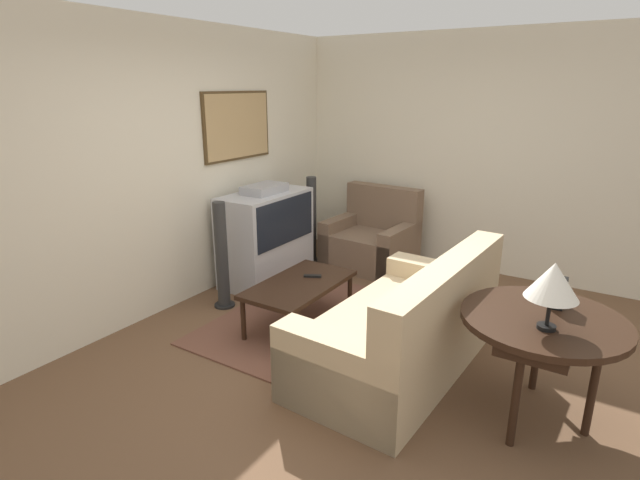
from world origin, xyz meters
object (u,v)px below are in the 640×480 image
object	(u,v)px
table_lamp	(553,281)
couch	(405,330)
coffee_table	(299,287)
armchair	(372,241)
speaker_tower_right	(311,222)
console_table	(544,327)
mantel_clock	(558,293)
tv	(266,236)
speaker_tower_left	(222,258)

from	to	relation	value
table_lamp	couch	bearing A→B (deg)	74.36
couch	coffee_table	size ratio (longest dim) A/B	1.79
couch	armchair	world-z (taller)	armchair
speaker_tower_right	couch	bearing A→B (deg)	-130.51
coffee_table	console_table	xyz separation A→B (m)	(-0.25, -2.05, 0.28)
mantel_clock	console_table	bearing A→B (deg)	171.19
tv	console_table	distance (m)	3.17
armchair	mantel_clock	distance (m)	2.97
speaker_tower_left	table_lamp	bearing A→B (deg)	-97.15
speaker_tower_left	mantel_clock	bearing A→B (deg)	-89.88
table_lamp	speaker_tower_right	xyz separation A→B (m)	(1.96, 2.96, -0.53)
coffee_table	speaker_tower_right	size ratio (longest dim) A/B	1.01
speaker_tower_right	table_lamp	bearing A→B (deg)	-123.44
coffee_table	speaker_tower_right	world-z (taller)	speaker_tower_right
tv	couch	world-z (taller)	tv
armchair	console_table	bearing A→B (deg)	-39.05
couch	speaker_tower_left	world-z (taller)	speaker_tower_left
console_table	mantel_clock	bearing A→B (deg)	-8.81
armchair	table_lamp	size ratio (longest dim) A/B	2.44
speaker_tower_left	speaker_tower_right	world-z (taller)	same
armchair	speaker_tower_left	xyz separation A→B (m)	(-1.85, 0.70, 0.20)
speaker_tower_left	couch	bearing A→B (deg)	-92.67
armchair	console_table	size ratio (longest dim) A/B	1.01
speaker_tower_right	coffee_table	bearing A→B (deg)	-150.12
console_table	speaker_tower_right	xyz separation A→B (m)	(1.79, 2.93, -0.16)
couch	armchair	distance (m)	2.32
tv	console_table	world-z (taller)	tv
armchair	speaker_tower_right	bearing A→B (deg)	-155.48
speaker_tower_left	speaker_tower_right	bearing A→B (deg)	0.00
table_lamp	coffee_table	bearing A→B (deg)	78.58
coffee_table	speaker_tower_right	distance (m)	1.78
tv	couch	distance (m)	2.23
tv	speaker_tower_right	xyz separation A→B (m)	(0.79, -0.08, -0.01)
couch	coffee_table	distance (m)	1.09
armchair	speaker_tower_right	world-z (taller)	speaker_tower_right
couch	table_lamp	bearing A→B (deg)	77.16
couch	console_table	size ratio (longest dim) A/B	1.91
armchair	mantel_clock	xyz separation A→B (m)	(-1.85, -2.26, 0.52)
couch	speaker_tower_right	world-z (taller)	speaker_tower_right
coffee_table	table_lamp	xyz separation A→B (m)	(-0.42, -2.08, 0.65)
coffee_table	speaker_tower_left	xyz separation A→B (m)	(-0.05, 0.88, 0.12)
speaker_tower_left	coffee_table	bearing A→B (deg)	-86.86
console_table	armchair	bearing A→B (deg)	47.33
mantel_clock	armchair	bearing A→B (deg)	50.81
tv	speaker_tower_right	size ratio (longest dim) A/B	1.03
couch	mantel_clock	distance (m)	1.13
tv	mantel_clock	size ratio (longest dim) A/B	5.75
coffee_table	table_lamp	bearing A→B (deg)	-101.42
couch	coffee_table	world-z (taller)	couch
couch	mantel_clock	size ratio (longest dim) A/B	10.17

